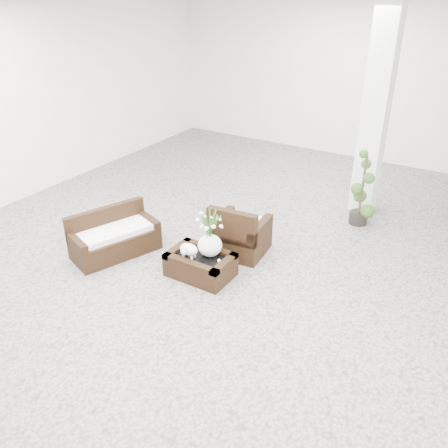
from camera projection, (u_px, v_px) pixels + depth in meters
The scene contains 9 objects.
ground at pixel (227, 257), 7.21m from camera, with size 11.00×11.00×0.00m, color gray.
column at pixel (375, 114), 7.96m from camera, with size 0.40×0.40×3.50m, color white.
coffee_table at pixel (200, 266), 6.72m from camera, with size 0.90×0.60×0.31m, color black.
sheep_figurine at pixel (189, 251), 6.58m from camera, with size 0.28×0.23×0.21m, color white.
planter_narcissus at pixel (210, 230), 6.49m from camera, with size 0.44×0.44×0.80m, color white, non-canonical shape.
tealight at pixel (219, 261), 6.52m from camera, with size 0.04×0.04×0.03m, color white.
armchair at pixel (240, 228), 7.19m from camera, with size 0.77×0.74×0.83m, color black.
loveseat at pixel (114, 234), 7.17m from camera, with size 1.28×0.62×0.69m, color black.
topiary at pixel (362, 188), 7.93m from camera, with size 0.35×0.35×1.30m, color #254817, non-canonical shape.
Camera 1 is at (3.20, -5.27, 3.78)m, focal length 38.01 mm.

